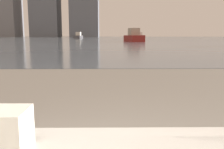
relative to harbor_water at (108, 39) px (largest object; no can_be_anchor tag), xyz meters
name	(u,v)px	position (x,y,z in m)	size (l,w,h in m)	color
harbor_water	(108,39)	(0.00, 0.00, 0.00)	(180.00, 110.00, 0.01)	slate
harbor_boat_1	(78,36)	(-7.99, 4.93, 0.62)	(2.01, 4.79, 1.75)	#4C4C51
harbor_boat_2	(134,37)	(3.68, -25.94, 0.69)	(2.65, 5.40, 1.94)	maroon
harbor_boat_5	(139,36)	(10.07, 19.92, 0.68)	(2.75, 5.37, 1.92)	maroon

